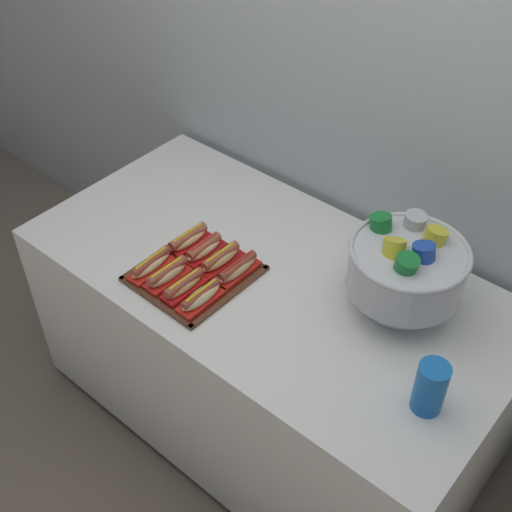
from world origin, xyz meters
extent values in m
plane|color=#7A6B5B|center=(0.00, 0.00, 0.00)|extent=(10.00, 10.00, 0.00)
cube|color=#B2BCC1|center=(0.00, 0.50, 1.30)|extent=(6.00, 0.10, 2.60)
cube|color=white|center=(0.00, 0.00, 0.41)|extent=(1.64, 0.84, 0.74)
cylinder|color=black|center=(-0.69, -0.29, 0.02)|extent=(0.05, 0.05, 0.04)
cylinder|color=black|center=(-0.69, 0.29, 0.02)|extent=(0.05, 0.05, 0.04)
cylinder|color=black|center=(0.69, 0.29, 0.02)|extent=(0.05, 0.05, 0.04)
cube|color=#56331E|center=(-0.17, -0.17, 0.78)|extent=(0.34, 0.37, 0.01)
cube|color=#56331E|center=(-0.18, -0.34, 0.79)|extent=(0.33, 0.02, 0.01)
cube|color=#56331E|center=(-0.17, 0.00, 0.79)|extent=(0.33, 0.02, 0.01)
cube|color=#56331E|center=(-0.33, -0.17, 0.79)|extent=(0.02, 0.36, 0.01)
cube|color=#56331E|center=(-0.02, -0.17, 0.79)|extent=(0.02, 0.36, 0.01)
cube|color=red|center=(-0.29, -0.25, 0.80)|extent=(0.07, 0.18, 0.02)
ellipsoid|color=beige|center=(-0.29, -0.25, 0.82)|extent=(0.06, 0.16, 0.04)
cylinder|color=brown|center=(-0.29, -0.25, 0.83)|extent=(0.04, 0.16, 0.03)
cylinder|color=yellow|center=(-0.29, -0.25, 0.84)|extent=(0.01, 0.13, 0.01)
cube|color=red|center=(-0.21, -0.25, 0.80)|extent=(0.07, 0.16, 0.02)
ellipsoid|color=beige|center=(-0.21, -0.25, 0.82)|extent=(0.06, 0.15, 0.04)
cylinder|color=#9E4C38|center=(-0.21, -0.25, 0.83)|extent=(0.04, 0.15, 0.03)
cylinder|color=yellow|center=(-0.21, -0.25, 0.85)|extent=(0.01, 0.13, 0.01)
cube|color=red|center=(-0.14, -0.25, 0.80)|extent=(0.06, 0.16, 0.02)
ellipsoid|color=tan|center=(-0.14, -0.25, 0.82)|extent=(0.05, 0.15, 0.04)
cylinder|color=#9E4C38|center=(-0.14, -0.25, 0.83)|extent=(0.04, 0.14, 0.03)
cylinder|color=yellow|center=(-0.14, -0.25, 0.84)|extent=(0.01, 0.12, 0.01)
cube|color=red|center=(-0.06, -0.25, 0.80)|extent=(0.06, 0.17, 0.02)
ellipsoid|color=beige|center=(-0.06, -0.25, 0.82)|extent=(0.05, 0.16, 0.04)
cylinder|color=brown|center=(-0.06, -0.25, 0.83)|extent=(0.03, 0.15, 0.03)
cylinder|color=yellow|center=(-0.06, -0.25, 0.84)|extent=(0.01, 0.13, 0.01)
cube|color=#B21414|center=(-0.28, -0.08, 0.80)|extent=(0.07, 0.17, 0.02)
ellipsoid|color=#E0BC7F|center=(-0.28, -0.08, 0.82)|extent=(0.06, 0.16, 0.04)
cylinder|color=#A8563D|center=(-0.28, -0.08, 0.83)|extent=(0.04, 0.15, 0.03)
cylinder|color=yellow|center=(-0.28, -0.08, 0.84)|extent=(0.01, 0.13, 0.01)
cube|color=#B21414|center=(-0.21, -0.08, 0.80)|extent=(0.06, 0.16, 0.02)
ellipsoid|color=beige|center=(-0.21, -0.08, 0.82)|extent=(0.05, 0.15, 0.04)
cylinder|color=#A8563D|center=(-0.21, -0.08, 0.83)|extent=(0.03, 0.14, 0.03)
cylinder|color=red|center=(-0.21, -0.08, 0.84)|extent=(0.01, 0.12, 0.01)
cube|color=#B21414|center=(-0.13, -0.09, 0.80)|extent=(0.07, 0.17, 0.02)
ellipsoid|color=tan|center=(-0.13, -0.09, 0.82)|extent=(0.06, 0.16, 0.04)
cylinder|color=#A8563D|center=(-0.13, -0.09, 0.83)|extent=(0.04, 0.15, 0.03)
cylinder|color=yellow|center=(-0.13, -0.09, 0.85)|extent=(0.01, 0.13, 0.01)
cube|color=red|center=(-0.06, -0.09, 0.80)|extent=(0.06, 0.18, 0.02)
ellipsoid|color=tan|center=(-0.06, -0.09, 0.82)|extent=(0.05, 0.16, 0.04)
cylinder|color=brown|center=(-0.06, -0.09, 0.83)|extent=(0.03, 0.15, 0.03)
cylinder|color=red|center=(-0.06, -0.09, 0.85)|extent=(0.01, 0.13, 0.01)
cylinder|color=silver|center=(0.41, 0.13, 0.79)|extent=(0.20, 0.20, 0.02)
cone|color=silver|center=(0.41, 0.13, 0.84)|extent=(0.07, 0.07, 0.07)
cylinder|color=silver|center=(0.41, 0.13, 0.94)|extent=(0.34, 0.34, 0.14)
torus|color=silver|center=(0.41, 0.13, 1.01)|extent=(0.35, 0.35, 0.02)
cylinder|color=#1E47B2|center=(0.45, 0.13, 0.99)|extent=(0.11, 0.10, 0.13)
cylinder|color=yellow|center=(0.43, 0.21, 0.99)|extent=(0.09, 0.11, 0.14)
cylinder|color=#B7BCC6|center=(0.36, 0.24, 0.99)|extent=(0.10, 0.09, 0.13)
cylinder|color=#197A33|center=(0.29, 0.17, 0.99)|extent=(0.10, 0.08, 0.14)
cylinder|color=yellow|center=(0.38, 0.09, 0.99)|extent=(0.11, 0.12, 0.15)
cylinder|color=#197A33|center=(0.43, 0.06, 0.99)|extent=(0.10, 0.09, 0.14)
cylinder|color=blue|center=(0.65, -0.14, 0.83)|extent=(0.08, 0.08, 0.10)
cylinder|color=blue|center=(0.65, -0.14, 0.85)|extent=(0.08, 0.08, 0.10)
cylinder|color=blue|center=(0.65, -0.14, 0.87)|extent=(0.08, 0.08, 0.10)
cylinder|color=blue|center=(0.65, -0.14, 0.89)|extent=(0.08, 0.08, 0.10)
camera|label=1|loc=(1.00, -1.24, 2.27)|focal=47.02mm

